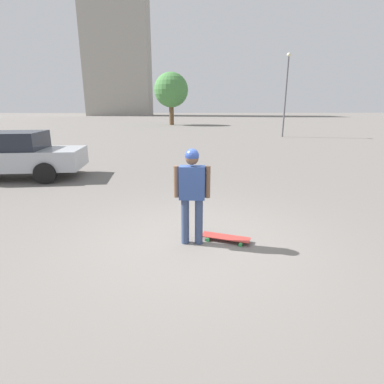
# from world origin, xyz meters

# --- Properties ---
(ground_plane) EXTENTS (220.00, 220.00, 0.00)m
(ground_plane) POSITION_xyz_m (0.00, 0.00, 0.00)
(ground_plane) COLOR slate
(person) EXTENTS (0.23, 0.58, 1.58)m
(person) POSITION_xyz_m (0.00, 0.00, 0.95)
(person) COLOR #38476B
(person) RESTS_ON ground_plane
(skateboard) EXTENTS (0.50, 0.85, 0.08)m
(skateboard) POSITION_xyz_m (0.06, -0.57, 0.06)
(skateboard) COLOR #A5332D
(skateboard) RESTS_ON ground_plane
(car_parked_near) EXTENTS (2.18, 4.74, 1.46)m
(car_parked_near) POSITION_xyz_m (4.90, 5.68, 0.75)
(car_parked_near) COLOR #ADB2B7
(car_parked_near) RESTS_ON ground_plane
(building_block_distant) EXTENTS (10.72, 15.59, 43.91)m
(building_block_distant) POSITION_xyz_m (77.57, 16.25, 21.95)
(building_block_distant) COLOR #9E998E
(building_block_distant) RESTS_ON ground_plane
(tree_distant) EXTENTS (4.13, 4.13, 6.23)m
(tree_distant) POSITION_xyz_m (33.74, 1.55, 4.13)
(tree_distant) COLOR brown
(tree_distant) RESTS_ON ground_plane
(lamp_post) EXTENTS (0.28, 0.28, 5.87)m
(lamp_post) POSITION_xyz_m (18.17, -7.39, 3.43)
(lamp_post) COLOR #59595E
(lamp_post) RESTS_ON ground_plane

